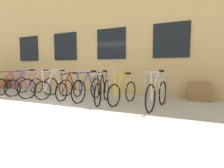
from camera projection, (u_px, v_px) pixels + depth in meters
name	position (u px, v px, depth m)	size (l,w,h in m)	color
ground_plane	(29.00, 105.00, 5.20)	(42.00, 42.00, 0.00)	#B2ADA0
storefront_building	(114.00, 38.00, 10.59)	(28.00, 6.09, 5.82)	tan
bike_rack	(77.00, 83.00, 6.73)	(6.64, 0.05, 0.84)	gray
bicycle_white	(55.00, 87.00, 6.52)	(0.49, 1.67, 1.10)	black
bicycle_silver	(157.00, 94.00, 4.83)	(0.44, 1.81, 1.06)	black
bicycle_black	(102.00, 91.00, 5.55)	(0.53, 1.71, 1.04)	black
bicycle_yellow	(123.00, 91.00, 5.42)	(0.46, 1.65, 1.09)	black
bicycle_maroon	(70.00, 88.00, 6.32)	(0.44, 1.64, 1.01)	black
bicycle_purple	(25.00, 85.00, 7.25)	(0.44, 1.69, 1.05)	black
bicycle_pink	(40.00, 86.00, 6.71)	(0.47, 1.70, 1.05)	black
bicycle_blue	(88.00, 89.00, 5.97)	(0.44, 1.83, 1.03)	black
bicycle_red	(11.00, 85.00, 7.43)	(0.44, 1.69, 1.02)	black
wooden_bench	(1.00, 81.00, 9.71)	(1.63, 0.40, 0.50)	brown
planter_box	(199.00, 92.00, 5.89)	(0.70, 0.44, 0.60)	olive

